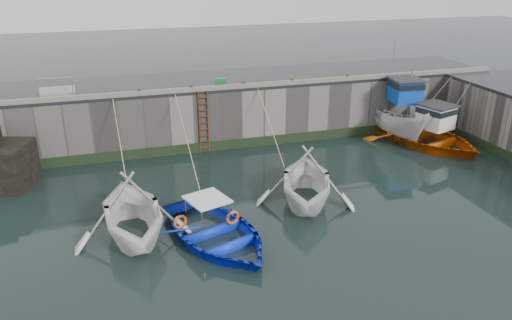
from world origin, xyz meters
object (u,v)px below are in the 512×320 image
object	(u,v)px
ladder	(204,122)
boat_far_white	(397,118)
bollard_b	(191,88)
bollard_d	(292,81)
boat_near_blacktrim	(305,202)
fish_crate	(221,81)
boat_near_white	(134,236)
boat_far_orange	(424,136)
bollard_a	(139,92)
bollard_e	(348,77)
bollard_c	(244,84)
boat_near_blue	(216,240)

from	to	relation	value
ladder	boat_far_white	distance (m)	10.84
bollard_b	bollard_d	size ratio (longest dim) A/B	1.00
boat_near_blacktrim	boat_far_white	bearing A→B (deg)	58.88
fish_crate	boat_near_white	bearing A→B (deg)	-100.23
fish_crate	bollard_d	bearing A→B (deg)	2.25
boat_near_white	boat_far_orange	xyz separation A→B (m)	(15.60, 5.41, 0.44)
bollard_d	fish_crate	bearing A→B (deg)	161.77
boat_near_white	fish_crate	size ratio (longest dim) A/B	9.11
boat_far_orange	bollard_b	bearing A→B (deg)	150.73
bollard_a	bollard_b	world-z (taller)	same
boat_far_white	bollard_d	bearing A→B (deg)	179.10
boat_near_blacktrim	bollard_e	bearing A→B (deg)	74.63
boat_far_orange	bollard_c	bearing A→B (deg)	147.53
boat_near_blue	boat_far_white	world-z (taller)	boat_far_white
fish_crate	bollard_c	distance (m)	1.49
ladder	boat_near_blue	bearing A→B (deg)	-98.81
bollard_b	bollard_d	world-z (taller)	same
ladder	bollard_b	xyz separation A→B (m)	(-0.50, 0.34, 1.71)
boat_far_orange	fish_crate	distance (m)	11.23
bollard_a	boat_far_white	bearing A→B (deg)	-3.42
boat_near_blue	fish_crate	size ratio (longest dim) A/B	9.78
boat_far_orange	fish_crate	world-z (taller)	boat_far_orange
boat_near_blue	fish_crate	world-z (taller)	fish_crate
boat_near_blue	bollard_c	distance (m)	10.20
ladder	bollard_b	size ratio (longest dim) A/B	11.43
boat_far_white	bollard_b	distance (m)	11.57
fish_crate	bollard_b	size ratio (longest dim) A/B	2.00
bollard_e	bollard_b	bearing A→B (deg)	180.00
boat_near_white	bollard_e	bearing A→B (deg)	28.26
boat_near_white	bollard_a	bearing A→B (deg)	77.37
boat_far_white	bollard_b	size ratio (longest dim) A/B	23.19
ladder	bollard_d	xyz separation A→B (m)	(4.80, 0.34, 1.71)
bollard_a	bollard_c	world-z (taller)	same
boat_far_orange	bollard_e	size ratio (longest dim) A/B	27.61
boat_near_blue	bollard_b	distance (m)	9.60
ladder	boat_near_white	size ratio (longest dim) A/B	0.63
bollard_a	bollard_b	size ratio (longest dim) A/B	1.00
bollard_d	boat_near_white	bearing A→B (deg)	-138.55
bollard_c	bollard_d	xyz separation A→B (m)	(2.60, 0.00, 0.00)
bollard_a	boat_near_white	bearing A→B (deg)	-97.89
boat_far_white	boat_near_blue	bearing A→B (deg)	-139.23
ladder	bollard_e	size ratio (longest dim) A/B	11.43
ladder	boat_far_orange	distance (m)	11.76
bollard_a	bollard_b	bearing A→B (deg)	0.00
boat_near_blue	bollard_a	distance (m)	9.71
boat_near_blacktrim	bollard_e	size ratio (longest dim) A/B	17.74
bollard_a	ladder	bearing A→B (deg)	-6.38
fish_crate	bollard_a	size ratio (longest dim) A/B	2.00
bollard_e	boat_near_white	bearing A→B (deg)	-147.00
boat_near_blacktrim	boat_far_orange	world-z (taller)	boat_far_orange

